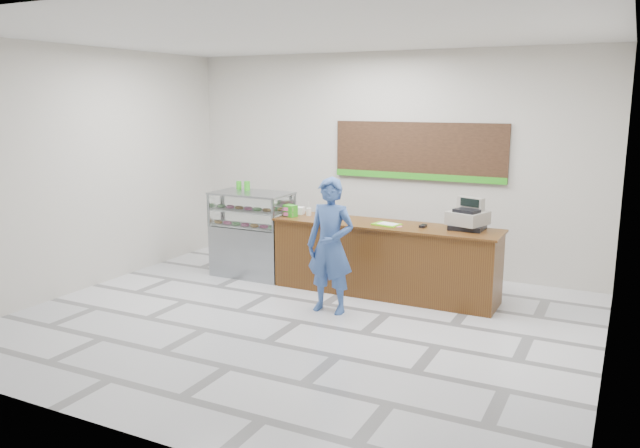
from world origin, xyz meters
The scene contains 16 objects.
floor centered at (0.00, 0.00, 0.00)m, with size 7.00×7.00×0.00m, color silver.
back_wall centered at (0.00, 3.00, 1.75)m, with size 7.00×7.00×0.00m, color beige.
ceiling centered at (0.00, 0.00, 3.50)m, with size 7.00×7.00×0.00m, color silver.
sales_counter centered at (0.55, 1.55, 0.52)m, with size 3.26×0.76×1.03m.
display_case centered at (-1.67, 1.55, 0.68)m, with size 1.22×0.72×1.33m.
menu_board centered at (0.55, 2.96, 1.93)m, with size 2.80×0.06×0.90m.
cash_register centered at (1.67, 1.72, 1.19)m, with size 0.56×0.58×0.42m.
card_terminal centered at (1.10, 1.56, 1.05)m, with size 0.07×0.14×0.04m, color black.
serving_tray centered at (0.60, 1.48, 1.04)m, with size 0.41×0.33×0.02m.
napkin_box centered at (-0.88, 1.67, 1.08)m, with size 0.13×0.13×0.11m, color white.
straw_cup centered at (-0.71, 1.63, 1.09)m, with size 0.08×0.08×0.11m, color silver.
promo_box centered at (-0.92, 1.44, 1.12)m, with size 0.19×0.13×0.17m, color green.
donut_decal centered at (0.76, 1.46, 1.03)m, with size 0.14×0.14×0.00m, color pink.
green_cup_left centered at (-2.04, 1.75, 1.40)m, with size 0.08×0.08×0.13m, color green.
green_cup_right centered at (-1.85, 1.71, 1.40)m, with size 0.09×0.09×0.14m, color green.
customer centered at (0.19, 0.54, 0.89)m, with size 0.65×0.43×1.78m, color #375799.
Camera 1 is at (3.60, -6.54, 2.75)m, focal length 35.00 mm.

